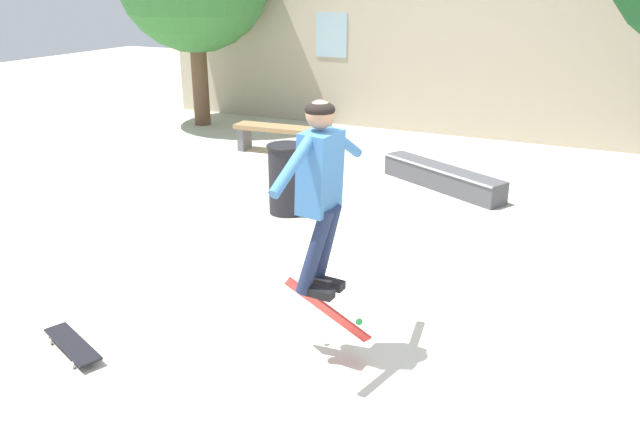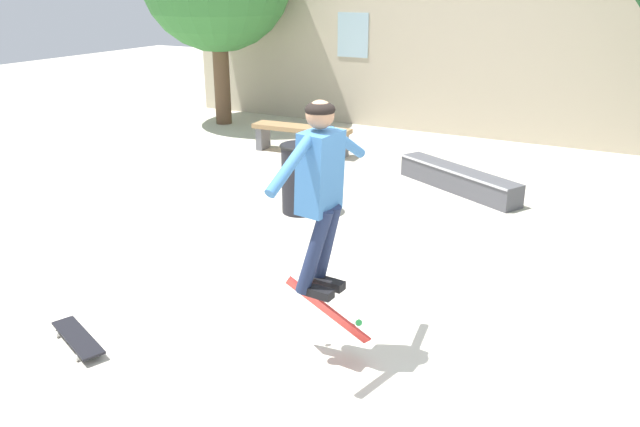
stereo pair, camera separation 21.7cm
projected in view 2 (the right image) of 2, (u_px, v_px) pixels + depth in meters
ground_plane at (363, 352)px, 5.25m from camera, size 40.00×40.00×0.00m
building_backdrop at (549, 40)px, 11.46m from camera, size 16.57×0.52×5.07m
park_bench at (301, 133)px, 11.20m from camera, size 1.85×0.51×0.50m
skate_ledge at (458, 179)px, 9.26m from camera, size 2.08×1.37×0.34m
trash_bin at (300, 177)px, 8.28m from camera, size 0.52×0.52×0.94m
skater at (320, 182)px, 4.63m from camera, size 0.33×1.28×1.52m
skateboard_flipping at (328, 310)px, 5.04m from camera, size 0.77×0.29×0.58m
skateboard_resting at (78, 338)px, 5.33m from camera, size 0.78×0.47×0.08m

